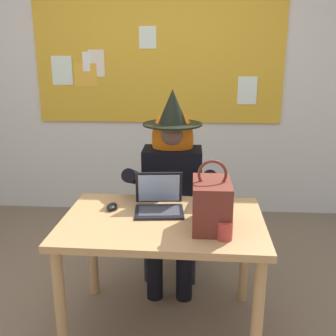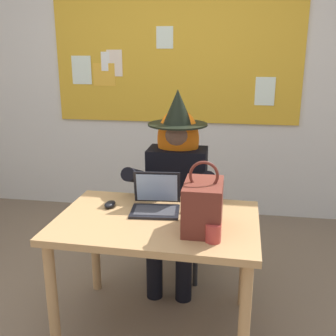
{
  "view_description": "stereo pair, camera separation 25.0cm",
  "coord_description": "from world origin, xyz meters",
  "px_view_note": "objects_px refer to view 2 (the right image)",
  "views": [
    {
      "loc": [
        0.33,
        -2.07,
        1.63
      ],
      "look_at": [
        0.19,
        0.33,
        0.92
      ],
      "focal_mm": 42.45,
      "sensor_mm": 36.0,
      "label": 1
    },
    {
      "loc": [
        0.58,
        -2.05,
        1.63
      ],
      "look_at": [
        0.19,
        0.33,
        0.92
      ],
      "focal_mm": 42.45,
      "sensor_mm": 36.0,
      "label": 2
    }
  ],
  "objects_px": {
    "person_costumed": "(176,176)",
    "coffee_mug": "(213,233)",
    "chair_at_desk": "(179,206)",
    "computer_mouse": "(110,204)",
    "laptop": "(156,202)",
    "desk_main": "(157,235)",
    "handbag": "(203,205)"
  },
  "relations": [
    {
      "from": "person_costumed",
      "to": "coffee_mug",
      "type": "relative_size",
      "value": 14.57
    },
    {
      "from": "chair_at_desk",
      "to": "computer_mouse",
      "type": "distance_m",
      "value": 0.74
    },
    {
      "from": "chair_at_desk",
      "to": "person_costumed",
      "type": "distance_m",
      "value": 0.3
    },
    {
      "from": "laptop",
      "to": "computer_mouse",
      "type": "bearing_deg",
      "value": 175.57
    },
    {
      "from": "desk_main",
      "to": "person_costumed",
      "type": "bearing_deg",
      "value": 88.07
    },
    {
      "from": "laptop",
      "to": "coffee_mug",
      "type": "relative_size",
      "value": 3.22
    },
    {
      "from": "desk_main",
      "to": "person_costumed",
      "type": "xyz_separation_m",
      "value": [
        0.02,
        0.62,
        0.16
      ]
    },
    {
      "from": "desk_main",
      "to": "laptop",
      "type": "relative_size",
      "value": 3.79
    },
    {
      "from": "laptop",
      "to": "handbag",
      "type": "distance_m",
      "value": 0.38
    },
    {
      "from": "person_costumed",
      "to": "computer_mouse",
      "type": "bearing_deg",
      "value": -34.8
    },
    {
      "from": "desk_main",
      "to": "coffee_mug",
      "type": "distance_m",
      "value": 0.43
    },
    {
      "from": "person_costumed",
      "to": "handbag",
      "type": "bearing_deg",
      "value": 18.99
    },
    {
      "from": "chair_at_desk",
      "to": "laptop",
      "type": "bearing_deg",
      "value": -2.62
    },
    {
      "from": "chair_at_desk",
      "to": "person_costumed",
      "type": "height_order",
      "value": "person_costumed"
    },
    {
      "from": "chair_at_desk",
      "to": "coffee_mug",
      "type": "xyz_separation_m",
      "value": [
        0.31,
        -0.97,
        0.26
      ]
    },
    {
      "from": "person_costumed",
      "to": "computer_mouse",
      "type": "xyz_separation_m",
      "value": [
        -0.34,
        -0.49,
        -0.04
      ]
    },
    {
      "from": "laptop",
      "to": "handbag",
      "type": "xyz_separation_m",
      "value": [
        0.3,
        -0.22,
        0.08
      ]
    },
    {
      "from": "laptop",
      "to": "handbag",
      "type": "relative_size",
      "value": 0.81
    },
    {
      "from": "laptop",
      "to": "coffee_mug",
      "type": "xyz_separation_m",
      "value": [
        0.36,
        -0.36,
        -0.0
      ]
    },
    {
      "from": "handbag",
      "to": "coffee_mug",
      "type": "bearing_deg",
      "value": -65.26
    },
    {
      "from": "person_costumed",
      "to": "handbag",
      "type": "height_order",
      "value": "person_costumed"
    },
    {
      "from": "handbag",
      "to": "coffee_mug",
      "type": "xyz_separation_m",
      "value": [
        0.06,
        -0.14,
        -0.09
      ]
    },
    {
      "from": "chair_at_desk",
      "to": "coffee_mug",
      "type": "distance_m",
      "value": 1.05
    },
    {
      "from": "chair_at_desk",
      "to": "laptop",
      "type": "height_order",
      "value": "laptop"
    },
    {
      "from": "laptop",
      "to": "coffee_mug",
      "type": "bearing_deg",
      "value": -50.22
    },
    {
      "from": "coffee_mug",
      "to": "computer_mouse",
      "type": "bearing_deg",
      "value": 150.93
    },
    {
      "from": "desk_main",
      "to": "computer_mouse",
      "type": "bearing_deg",
      "value": 157.48
    },
    {
      "from": "laptop",
      "to": "chair_at_desk",
      "type": "bearing_deg",
      "value": 79.63
    },
    {
      "from": "desk_main",
      "to": "coffee_mug",
      "type": "bearing_deg",
      "value": -34.63
    },
    {
      "from": "coffee_mug",
      "to": "desk_main",
      "type": "bearing_deg",
      "value": 145.37
    },
    {
      "from": "chair_at_desk",
      "to": "coffee_mug",
      "type": "height_order",
      "value": "chair_at_desk"
    },
    {
      "from": "computer_mouse",
      "to": "desk_main",
      "type": "bearing_deg",
      "value": -16.97
    }
  ]
}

